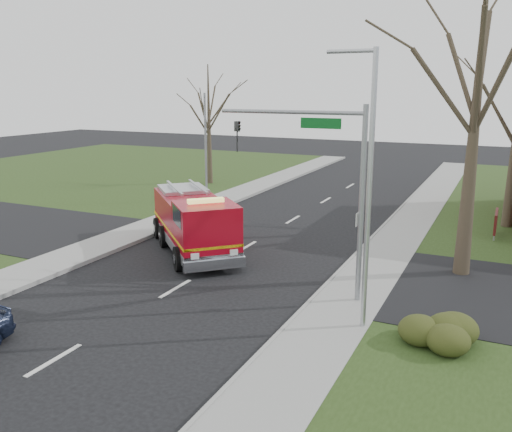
% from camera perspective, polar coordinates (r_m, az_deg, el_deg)
% --- Properties ---
extents(ground, '(120.00, 120.00, 0.00)m').
position_cam_1_polar(ground, '(20.57, -8.49, -7.60)').
color(ground, black).
rests_on(ground, ground).
extents(sidewalk_right, '(2.40, 80.00, 0.15)m').
position_cam_1_polar(sidewalk_right, '(18.07, 8.42, -10.38)').
color(sidewalk_right, gray).
rests_on(sidewalk_right, ground).
extents(sidewalk_left, '(2.40, 80.00, 0.15)m').
position_cam_1_polar(sidewalk_left, '(24.38, -20.79, -4.80)').
color(sidewalk_left, gray).
rests_on(sidewalk_left, ground).
extents(health_center_sign, '(0.12, 2.00, 1.40)m').
position_cam_1_polar(health_center_sign, '(29.13, 23.92, -0.56)').
color(health_center_sign, '#491111').
rests_on(health_center_sign, ground).
extents(hedge_corner, '(2.80, 2.00, 0.90)m').
position_cam_1_polar(hedge_corner, '(16.45, 16.98, -11.38)').
color(hedge_corner, '#263212').
rests_on(hedge_corner, lawn_right).
extents(bare_tree_near, '(6.00, 6.00, 12.00)m').
position_cam_1_polar(bare_tree_near, '(21.95, 22.34, 12.67)').
color(bare_tree_near, '#34291F').
rests_on(bare_tree_near, ground).
extents(bare_tree_left, '(4.50, 4.50, 9.00)m').
position_cam_1_polar(bare_tree_left, '(41.54, -5.00, 10.90)').
color(bare_tree_left, '#34291F').
rests_on(bare_tree_left, ground).
extents(traffic_signal_mast, '(5.29, 0.18, 6.80)m').
position_cam_1_polar(traffic_signal_mast, '(18.47, 7.32, 5.17)').
color(traffic_signal_mast, gray).
rests_on(traffic_signal_mast, ground).
extents(streetlight_pole, '(1.48, 0.16, 8.40)m').
position_cam_1_polar(streetlight_pole, '(16.08, 11.65, 3.22)').
color(streetlight_pole, '#B7BABF').
rests_on(streetlight_pole, ground).
extents(utility_pole_far, '(0.14, 0.14, 7.00)m').
position_cam_1_polar(utility_pole_far, '(34.91, -5.32, 7.04)').
color(utility_pole_far, gray).
rests_on(utility_pole_far, ground).
extents(fire_engine, '(6.81, 6.91, 2.92)m').
position_cam_1_polar(fire_engine, '(24.58, -6.51, -0.82)').
color(fire_engine, '#9B0716').
rests_on(fire_engine, ground).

